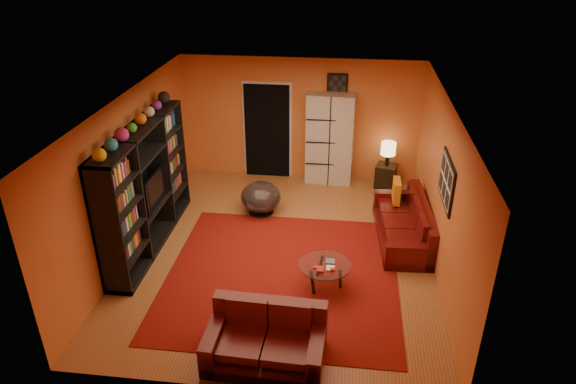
# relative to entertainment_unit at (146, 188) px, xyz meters

# --- Properties ---
(floor) EXTENTS (6.00, 6.00, 0.00)m
(floor) POSITION_rel_entertainment_unit_xyz_m (2.27, 0.00, -1.05)
(floor) COLOR brown
(floor) RESTS_ON ground
(ceiling) EXTENTS (6.00, 6.00, 0.00)m
(ceiling) POSITION_rel_entertainment_unit_xyz_m (2.27, 0.00, 1.55)
(ceiling) COLOR white
(ceiling) RESTS_ON wall_back
(wall_back) EXTENTS (6.00, 0.00, 6.00)m
(wall_back) POSITION_rel_entertainment_unit_xyz_m (2.27, 3.00, 0.25)
(wall_back) COLOR #C9652C
(wall_back) RESTS_ON floor
(wall_front) EXTENTS (6.00, 0.00, 6.00)m
(wall_front) POSITION_rel_entertainment_unit_xyz_m (2.27, -3.00, 0.25)
(wall_front) COLOR #C9652C
(wall_front) RESTS_ON floor
(wall_left) EXTENTS (0.00, 6.00, 6.00)m
(wall_left) POSITION_rel_entertainment_unit_xyz_m (-0.23, 0.00, 0.25)
(wall_left) COLOR #C9652C
(wall_left) RESTS_ON floor
(wall_right) EXTENTS (0.00, 6.00, 6.00)m
(wall_right) POSITION_rel_entertainment_unit_xyz_m (4.78, 0.00, 0.25)
(wall_right) COLOR #C9652C
(wall_right) RESTS_ON floor
(rug) EXTENTS (3.60, 3.60, 0.01)m
(rug) POSITION_rel_entertainment_unit_xyz_m (2.38, -0.70, -1.04)
(rug) COLOR #610D0B
(rug) RESTS_ON floor
(doorway) EXTENTS (0.95, 0.10, 2.04)m
(doorway) POSITION_rel_entertainment_unit_xyz_m (1.57, 2.96, -0.03)
(doorway) COLOR black
(doorway) RESTS_ON floor
(wall_art_right) EXTENTS (0.03, 1.00, 0.70)m
(wall_art_right) POSITION_rel_entertainment_unit_xyz_m (4.75, -0.30, 0.55)
(wall_art_right) COLOR black
(wall_art_right) RESTS_ON wall_right
(wall_art_back) EXTENTS (0.42, 0.03, 0.52)m
(wall_art_back) POSITION_rel_entertainment_unit_xyz_m (3.02, 2.98, 1.00)
(wall_art_back) COLOR black
(wall_art_back) RESTS_ON wall_back
(entertainment_unit) EXTENTS (0.45, 3.00, 2.10)m
(entertainment_unit) POSITION_rel_entertainment_unit_xyz_m (0.00, 0.00, 0.00)
(entertainment_unit) COLOR black
(entertainment_unit) RESTS_ON floor
(tv) EXTENTS (0.99, 0.13, 0.57)m
(tv) POSITION_rel_entertainment_unit_xyz_m (0.05, 0.08, -0.05)
(tv) COLOR black
(tv) RESTS_ON entertainment_unit
(sofa) EXTENTS (0.95, 2.07, 0.85)m
(sofa) POSITION_rel_entertainment_unit_xyz_m (4.41, 0.62, -0.76)
(sofa) COLOR #46090A
(sofa) RESTS_ON rug
(loveseat) EXTENTS (1.50, 0.93, 0.85)m
(loveseat) POSITION_rel_entertainment_unit_xyz_m (2.40, -2.42, -0.76)
(loveseat) COLOR #46090A
(loveseat) RESTS_ON rug
(throw_pillow) EXTENTS (0.12, 0.42, 0.42)m
(throw_pillow) POSITION_rel_entertainment_unit_xyz_m (4.22, 1.23, -0.42)
(throw_pillow) COLOR orange
(throw_pillow) RESTS_ON sofa
(coffee_table) EXTENTS (0.80, 0.80, 0.40)m
(coffee_table) POSITION_rel_entertainment_unit_xyz_m (3.04, -0.90, -0.69)
(coffee_table) COLOR silver
(coffee_table) RESTS_ON floor
(storage_cabinet) EXTENTS (1.00, 0.51, 1.94)m
(storage_cabinet) POSITION_rel_entertainment_unit_xyz_m (2.92, 2.80, -0.08)
(storage_cabinet) COLOR beige
(storage_cabinet) RESTS_ON floor
(bowl_chair) EXTENTS (0.76, 0.76, 0.62)m
(bowl_chair) POSITION_rel_entertainment_unit_xyz_m (1.71, 1.25, -0.72)
(bowl_chair) COLOR black
(bowl_chair) RESTS_ON floor
(side_table) EXTENTS (0.49, 0.49, 0.50)m
(side_table) POSITION_rel_entertainment_unit_xyz_m (4.13, 2.66, -0.80)
(side_table) COLOR black
(side_table) RESTS_ON floor
(table_lamp) EXTENTS (0.30, 0.30, 0.50)m
(table_lamp) POSITION_rel_entertainment_unit_xyz_m (4.13, 2.66, -0.19)
(table_lamp) COLOR black
(table_lamp) RESTS_ON side_table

